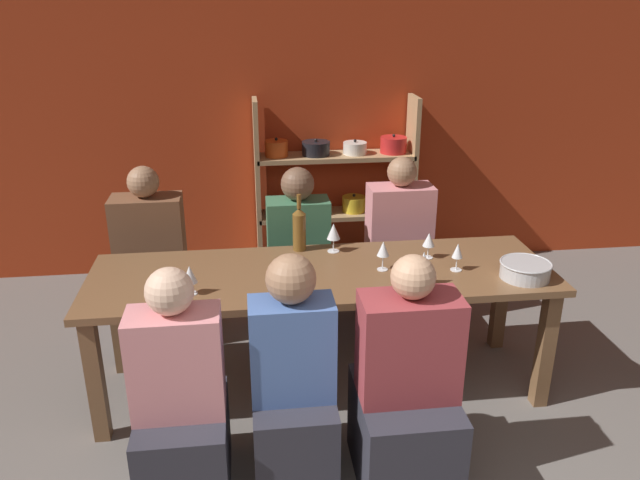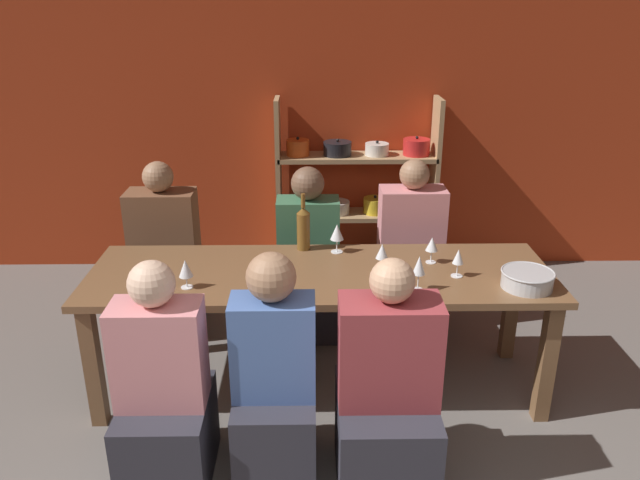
% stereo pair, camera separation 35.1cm
% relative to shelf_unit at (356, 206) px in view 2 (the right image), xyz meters
% --- Properties ---
extents(wall_back_red, '(8.80, 0.06, 2.70)m').
position_rel_shelf_unit_xyz_m(wall_back_red, '(-0.22, 0.20, 0.77)').
color(wall_back_red, '#B23819').
rests_on(wall_back_red, ground_plane).
extents(shelf_unit, '(1.29, 0.30, 1.45)m').
position_rel_shelf_unit_xyz_m(shelf_unit, '(0.00, 0.00, 0.00)').
color(shelf_unit, tan).
rests_on(shelf_unit, ground_plane).
extents(dining_table, '(2.58, 0.80, 0.75)m').
position_rel_shelf_unit_xyz_m(dining_table, '(-0.32, -1.67, 0.08)').
color(dining_table, brown).
rests_on(dining_table, ground_plane).
extents(mixing_bowl, '(0.28, 0.28, 0.09)m').
position_rel_shelf_unit_xyz_m(mixing_bowl, '(0.76, -1.89, 0.22)').
color(mixing_bowl, '#B7BABC').
rests_on(mixing_bowl, dining_table).
extents(wine_bottle_green, '(0.08, 0.08, 0.35)m').
position_rel_shelf_unit_xyz_m(wine_bottle_green, '(-0.42, -1.34, 0.31)').
color(wine_bottle_green, brown).
rests_on(wine_bottle_green, dining_table).
extents(wine_glass_empty_a, '(0.07, 0.07, 0.16)m').
position_rel_shelf_unit_xyz_m(wine_glass_empty_a, '(-1.03, -1.86, 0.28)').
color(wine_glass_empty_a, white).
rests_on(wine_glass_empty_a, dining_table).
extents(wine_glass_white_a, '(0.08, 0.08, 0.18)m').
position_rel_shelf_unit_xyz_m(wine_glass_white_a, '(-0.22, -1.39, 0.29)').
color(wine_glass_white_a, white).
rests_on(wine_glass_white_a, dining_table).
extents(wine_glass_empty_b, '(0.07, 0.07, 0.16)m').
position_rel_shelf_unit_xyz_m(wine_glass_empty_b, '(0.32, -1.55, 0.28)').
color(wine_glass_empty_b, white).
rests_on(wine_glass_empty_b, dining_table).
extents(wine_glass_empty_c, '(0.07, 0.07, 0.19)m').
position_rel_shelf_unit_xyz_m(wine_glass_empty_c, '(0.18, -1.91, 0.31)').
color(wine_glass_empty_c, white).
rests_on(wine_glass_empty_c, dining_table).
extents(wine_glass_white_b, '(0.06, 0.06, 0.16)m').
position_rel_shelf_unit_xyz_m(wine_glass_white_b, '(0.43, -1.74, 0.28)').
color(wine_glass_white_b, white).
rests_on(wine_glass_white_b, dining_table).
extents(wine_glass_empty_d, '(0.07, 0.07, 0.17)m').
position_rel_shelf_unit_xyz_m(wine_glass_empty_d, '(0.02, -1.69, 0.29)').
color(wine_glass_empty_d, white).
rests_on(wine_glass_empty_d, dining_table).
extents(person_near_a, '(0.45, 0.56, 1.17)m').
position_rel_shelf_unit_xyz_m(person_near_a, '(-0.03, -2.46, -0.16)').
color(person_near_a, '#2D2D38').
rests_on(person_near_a, ground_plane).
extents(person_far_a, '(0.41, 0.51, 1.16)m').
position_rel_shelf_unit_xyz_m(person_far_a, '(-0.39, -0.96, -0.16)').
color(person_far_a, '#2D2D38').
rests_on(person_far_a, ground_plane).
extents(person_near_b, '(0.38, 0.48, 1.16)m').
position_rel_shelf_unit_xyz_m(person_near_b, '(-0.55, -2.37, -0.15)').
color(person_near_b, '#2D2D38').
rests_on(person_near_b, ground_plane).
extents(person_far_b, '(0.45, 0.57, 1.18)m').
position_rel_shelf_unit_xyz_m(person_far_b, '(-1.37, -0.88, -0.16)').
color(person_far_b, '#2D2D38').
rests_on(person_far_b, ground_plane).
extents(person_near_c, '(0.41, 0.51, 1.14)m').
position_rel_shelf_unit_xyz_m(person_near_c, '(-1.06, -2.40, -0.17)').
color(person_near_c, '#2D2D38').
rests_on(person_near_c, ground_plane).
extents(person_far_c, '(0.43, 0.54, 1.20)m').
position_rel_shelf_unit_xyz_m(person_far_c, '(0.30, -0.93, -0.15)').
color(person_far_c, '#2D2D38').
rests_on(person_far_c, ground_plane).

